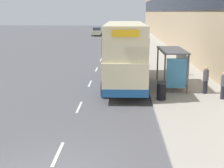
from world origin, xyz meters
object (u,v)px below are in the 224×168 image
object	(u,v)px
bus_shelter	(175,61)
pedestrian_1	(179,65)
double_decker_bus_near	(125,53)
pedestrian_at_shelter	(223,85)
pedestrian_2	(206,80)
litter_bin	(161,91)
car_0	(97,32)

from	to	relation	value
bus_shelter	pedestrian_1	distance (m)	4.33
double_decker_bus_near	pedestrian_at_shelter	xyz separation A→B (m)	(5.63, -3.79, -1.33)
pedestrian_1	pedestrian_2	size ratio (longest dim) A/B	0.99
litter_bin	double_decker_bus_near	bearing A→B (deg)	117.01
bus_shelter	car_0	xyz separation A→B (m)	(-8.95, 47.11, -0.99)
double_decker_bus_near	litter_bin	distance (m)	4.85
pedestrian_at_shelter	litter_bin	size ratio (longest dim) A/B	1.52
bus_shelter	litter_bin	size ratio (longest dim) A/B	4.00
pedestrian_at_shelter	pedestrian_2	world-z (taller)	pedestrian_2
bus_shelter	pedestrian_2	size ratio (longest dim) A/B	2.51
double_decker_bus_near	car_0	xyz separation A→B (m)	(-5.65, 46.12, -1.40)
pedestrian_at_shelter	litter_bin	bearing A→B (deg)	-175.51
pedestrian_at_shelter	double_decker_bus_near	bearing A→B (deg)	146.06
double_decker_bus_near	pedestrian_2	xyz separation A→B (m)	(4.94, -2.57, -1.29)
double_decker_bus_near	pedestrian_1	distance (m)	5.49
bus_shelter	pedestrian_at_shelter	size ratio (longest dim) A/B	2.64
litter_bin	pedestrian_at_shelter	bearing A→B (deg)	4.49
car_0	pedestrian_at_shelter	xyz separation A→B (m)	(11.29, -49.91, 0.07)
car_0	pedestrian_1	size ratio (longest dim) A/B	2.42
bus_shelter	pedestrian_at_shelter	world-z (taller)	bus_shelter
pedestrian_2	bus_shelter	bearing A→B (deg)	136.20
pedestrian_at_shelter	litter_bin	xyz separation A→B (m)	(-3.56, -0.28, -0.28)
pedestrian_at_shelter	car_0	bearing A→B (deg)	102.74
pedestrian_2	pedestrian_1	bearing A→B (deg)	96.06
pedestrian_at_shelter	litter_bin	distance (m)	3.58
pedestrian_at_shelter	pedestrian_1	distance (m)	7.03
pedestrian_at_shelter	pedestrian_2	distance (m)	1.41
litter_bin	pedestrian_1	bearing A→B (deg)	72.54
pedestrian_1	double_decker_bus_near	bearing A→B (deg)	-144.29
pedestrian_2	litter_bin	size ratio (longest dim) A/B	1.59
pedestrian_2	pedestrian_at_shelter	bearing A→B (deg)	-60.39
car_0	pedestrian_2	bearing A→B (deg)	102.27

